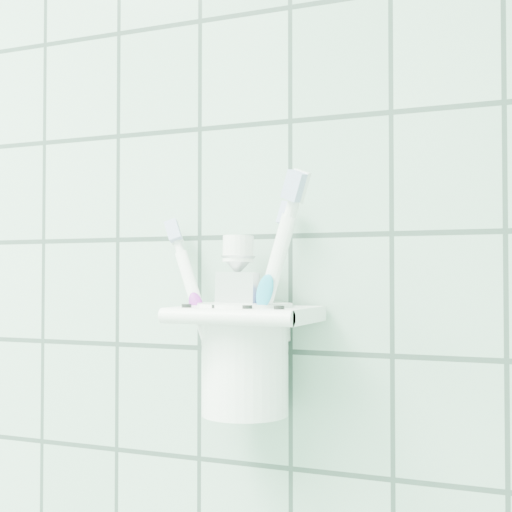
% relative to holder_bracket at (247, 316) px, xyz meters
% --- Properties ---
extents(holder_bracket, '(0.12, 0.10, 0.04)m').
position_rel_holder_bracket_xyz_m(holder_bracket, '(0.00, 0.00, 0.00)').
color(holder_bracket, white).
rests_on(holder_bracket, wall_back).
extents(cup, '(0.09, 0.09, 0.10)m').
position_rel_holder_bracket_xyz_m(cup, '(-0.00, 0.00, -0.03)').
color(cup, white).
rests_on(cup, holder_bracket).
extents(toothbrush_pink, '(0.08, 0.04, 0.18)m').
position_rel_holder_bracket_xyz_m(toothbrush_pink, '(-0.02, 0.00, 0.01)').
color(toothbrush_pink, white).
rests_on(toothbrush_pink, cup).
extents(toothbrush_blue, '(0.05, 0.04, 0.19)m').
position_rel_holder_bracket_xyz_m(toothbrush_blue, '(-0.01, -0.01, 0.02)').
color(toothbrush_blue, white).
rests_on(toothbrush_blue, cup).
extents(toothbrush_orange, '(0.08, 0.04, 0.21)m').
position_rel_holder_bracket_xyz_m(toothbrush_orange, '(-0.01, -0.00, 0.03)').
color(toothbrush_orange, white).
rests_on(toothbrush_orange, cup).
extents(toothpaste_tube, '(0.04, 0.04, 0.15)m').
position_rel_holder_bracket_xyz_m(toothpaste_tube, '(-0.02, 0.01, 0.01)').
color(toothpaste_tube, silver).
rests_on(toothpaste_tube, cup).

